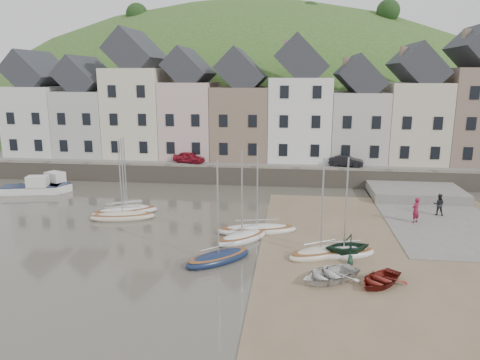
# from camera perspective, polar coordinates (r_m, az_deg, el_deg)

# --- Properties ---
(ground) EXTENTS (160.00, 160.00, 0.00)m
(ground) POSITION_cam_1_polar(r_m,az_deg,el_deg) (29.22, -1.42, -8.40)
(ground) COLOR #464237
(ground) RESTS_ON ground
(quay_land) EXTENTS (90.00, 30.00, 1.50)m
(quay_land) POSITION_cam_1_polar(r_m,az_deg,el_deg) (59.87, 2.97, 3.50)
(quay_land) COLOR #2F5120
(quay_land) RESTS_ON ground
(quay_street) EXTENTS (70.00, 7.00, 0.10)m
(quay_street) POSITION_cam_1_polar(r_m,az_deg,el_deg) (48.44, 2.05, 2.18)
(quay_street) COLOR slate
(quay_street) RESTS_ON quay_land
(seawall) EXTENTS (70.00, 1.20, 1.80)m
(seawall) POSITION_cam_1_polar(r_m,az_deg,el_deg) (45.16, 1.66, 0.54)
(seawall) COLOR slate
(seawall) RESTS_ON ground
(beach) EXTENTS (18.00, 26.00, 0.06)m
(beach) POSITION_cam_1_polar(r_m,az_deg,el_deg) (29.79, 20.28, -8.76)
(beach) COLOR brown
(beach) RESTS_ON ground
(slipway) EXTENTS (8.00, 18.00, 0.12)m
(slipway) POSITION_cam_1_polar(r_m,az_deg,el_deg) (38.13, 23.45, -4.24)
(slipway) COLOR slate
(slipway) RESTS_ON ground
(hillside) EXTENTS (134.40, 84.00, 84.00)m
(hillside) POSITION_cam_1_polar(r_m,az_deg,el_deg) (91.95, 0.92, -5.10)
(hillside) COLOR #2F5120
(hillside) RESTS_ON ground
(townhouse_terrace) EXTENTS (61.05, 8.00, 13.93)m
(townhouse_terrace) POSITION_cam_1_polar(r_m,az_deg,el_deg) (51.06, 4.43, 9.25)
(townhouse_terrace) COLOR silver
(townhouse_terrace) RESTS_ON quay_land
(sailboat_0) EXTENTS (5.25, 3.66, 6.32)m
(sailboat_0) POSITION_cam_1_polar(r_m,az_deg,el_deg) (36.76, -14.38, -3.84)
(sailboat_0) COLOR silver
(sailboat_0) RESTS_ON ground
(sailboat_1) EXTENTS (4.22, 3.19, 6.32)m
(sailboat_1) POSITION_cam_1_polar(r_m,az_deg,el_deg) (37.05, -14.11, -3.68)
(sailboat_1) COLOR silver
(sailboat_1) RESTS_ON ground
(sailboat_2) EXTENTS (5.11, 2.68, 6.32)m
(sailboat_2) POSITION_cam_1_polar(r_m,az_deg,el_deg) (35.54, -14.68, -4.45)
(sailboat_2) COLOR beige
(sailboat_2) RESTS_ON ground
(sailboat_3) EXTENTS (3.83, 3.82, 6.32)m
(sailboat_3) POSITION_cam_1_polar(r_m,az_deg,el_deg) (29.94, 0.24, -7.31)
(sailboat_3) COLOR silver
(sailboat_3) RESTS_ON ground
(sailboat_4) EXTENTS (5.82, 2.69, 6.32)m
(sailboat_4) POSITION_cam_1_polar(r_m,az_deg,el_deg) (31.51, 2.17, -6.28)
(sailboat_4) COLOR silver
(sailboat_4) RESTS_ON ground
(sailboat_5) EXTENTS (4.25, 4.07, 6.32)m
(sailboat_5) POSITION_cam_1_polar(r_m,az_deg,el_deg) (26.85, -2.76, -9.81)
(sailboat_5) COLOR #14203F
(sailboat_5) RESTS_ON ground
(sailboat_6) EXTENTS (4.15, 2.42, 6.32)m
(sailboat_6) POSITION_cam_1_polar(r_m,az_deg,el_deg) (28.30, 13.01, -8.91)
(sailboat_6) COLOR silver
(sailboat_6) RESTS_ON ground
(sailboat_7) EXTENTS (4.44, 3.45, 6.32)m
(sailboat_7) POSITION_cam_1_polar(r_m,az_deg,el_deg) (27.94, 10.15, -9.07)
(sailboat_7) COLOR beige
(sailboat_7) RESTS_ON ground
(motorboat_0) EXTENTS (5.41, 2.79, 1.70)m
(motorboat_0) POSITION_cam_1_polar(r_m,az_deg,el_deg) (46.03, -24.78, -0.84)
(motorboat_0) COLOR silver
(motorboat_0) RESTS_ON ground
(motorboat_2) EXTENTS (5.11, 3.42, 1.70)m
(motorboat_2) POSITION_cam_1_polar(r_m,az_deg,el_deg) (46.90, -23.03, -0.44)
(motorboat_2) COLOR silver
(motorboat_2) RESTS_ON ground
(rowboat_white) EXTENTS (4.26, 4.03, 0.72)m
(rowboat_white) POSITION_cam_1_polar(r_m,az_deg,el_deg) (24.80, 11.25, -11.68)
(rowboat_white) COLOR silver
(rowboat_white) RESTS_ON beach
(rowboat_green) EXTENTS (3.35, 3.10, 1.45)m
(rowboat_green) POSITION_cam_1_polar(r_m,az_deg,el_deg) (27.88, 13.47, -8.12)
(rowboat_green) COLOR #163323
(rowboat_green) RESTS_ON beach
(rowboat_red) EXTENTS (3.55, 3.63, 0.62)m
(rowboat_red) POSITION_cam_1_polar(r_m,az_deg,el_deg) (25.01, 17.29, -11.95)
(rowboat_red) COLOR maroon
(rowboat_red) RESTS_ON beach
(person_red) EXTENTS (0.82, 0.79, 1.89)m
(person_red) POSITION_cam_1_polar(r_m,az_deg,el_deg) (35.55, 21.42, -3.58)
(person_red) COLOR maroon
(person_red) RESTS_ON slipway
(person_dark) EXTENTS (0.96, 0.83, 1.70)m
(person_dark) POSITION_cam_1_polar(r_m,az_deg,el_deg) (38.14, 23.93, -2.86)
(person_dark) COLOR black
(person_dark) RESTS_ON slipway
(car_left) EXTENTS (3.70, 2.26, 1.18)m
(car_left) POSITION_cam_1_polar(r_m,az_deg,el_deg) (48.46, -6.49, 2.88)
(car_left) COLOR maroon
(car_left) RESTS_ON quay_street
(car_right) EXTENTS (3.64, 1.90, 1.14)m
(car_right) POSITION_cam_1_polar(r_m,az_deg,el_deg) (47.49, 13.32, 2.38)
(car_right) COLOR black
(car_right) RESTS_ON quay_street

